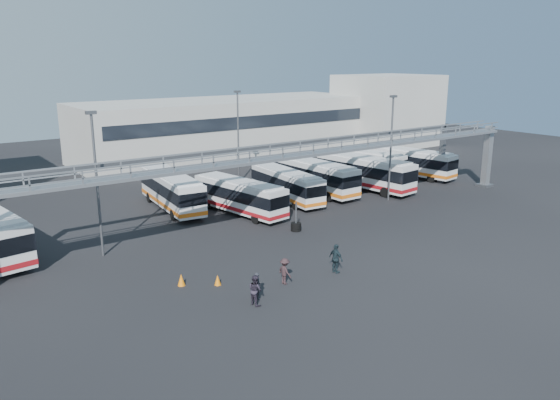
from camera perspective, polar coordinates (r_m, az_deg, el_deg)
ground at (r=41.99m, az=6.97°, el=-4.40°), size 140.00×140.00×0.00m
gantry at (r=44.92m, az=2.09°, el=4.22°), size 51.40×5.15×7.10m
warehouse at (r=78.16m, az=-5.55°, el=7.52°), size 42.00×14.00×8.00m
building_right at (r=89.62m, az=11.13°, el=9.19°), size 14.00×12.00×11.00m
light_pole_left at (r=39.39m, az=-18.63°, el=2.30°), size 0.70×0.35×10.21m
light_pole_mid at (r=53.77m, az=11.53°, el=5.91°), size 0.70×0.35×10.21m
light_pole_back at (r=60.25m, az=-4.40°, el=7.08°), size 0.70×0.35×10.21m
bus_3 at (r=51.14m, az=-11.24°, el=1.06°), size 3.73×11.25×3.35m
bus_4 at (r=48.81m, az=-4.24°, el=0.49°), size 3.91×10.47×3.11m
bus_5 at (r=53.13m, az=0.70°, el=1.67°), size 3.14×10.24×3.06m
bus_6 at (r=56.29m, az=3.58°, el=2.57°), size 2.80×11.21×3.39m
bus_7 at (r=58.59m, az=8.81°, el=2.98°), size 3.94×11.78×3.51m
bus_8 at (r=65.43m, az=8.88°, el=3.96°), size 4.32×10.23×3.03m
bus_9 at (r=66.03m, az=13.55°, el=3.92°), size 4.03×10.92×3.24m
pedestrian_a at (r=32.10m, az=-2.38°, el=-8.92°), size 0.45×0.63×1.61m
pedestrian_b at (r=31.33m, az=-2.61°, el=-9.37°), size 0.74×0.92×1.78m
pedestrian_c at (r=34.01m, az=0.51°, el=-7.45°), size 0.66×1.11×1.68m
pedestrian_d at (r=35.81m, az=5.87°, el=-6.12°), size 0.56×1.18×1.96m
cone_left at (r=34.26m, az=-6.54°, el=-8.29°), size 0.50×0.50×0.67m
cone_right at (r=34.50m, az=-10.28°, el=-8.20°), size 0.52×0.52×0.75m
tire_stack at (r=44.25m, az=1.68°, el=-2.74°), size 0.85×0.85×2.42m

